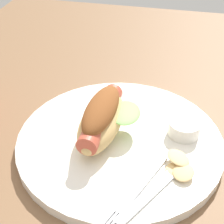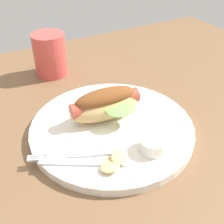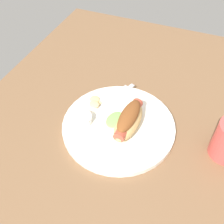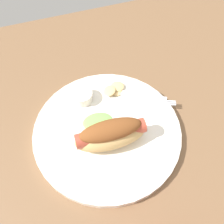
{
  "view_description": "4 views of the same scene",
  "coord_description": "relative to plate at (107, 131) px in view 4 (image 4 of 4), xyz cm",
  "views": [
    {
      "loc": [
        38.02,
        9.2,
        34.82
      ],
      "look_at": [
        0.38,
        0.41,
        5.78
      ],
      "focal_mm": 53.6,
      "sensor_mm": 36.0,
      "label": 1
    },
    {
      "loc": [
        21.34,
        39.2,
        35.54
      ],
      "look_at": [
        1.41,
        2.86,
        5.55
      ],
      "focal_mm": 46.28,
      "sensor_mm": 36.0,
      "label": 2
    },
    {
      "loc": [
        -42.91,
        -13.83,
        56.56
      ],
      "look_at": [
        0.68,
        3.61,
        5.72
      ],
      "focal_mm": 42.19,
      "sensor_mm": 36.0,
      "label": 3
    },
    {
      "loc": [
        -6.43,
        -23.05,
        47.11
      ],
      "look_at": [
        2.2,
        2.64,
        6.19
      ],
      "focal_mm": 40.16,
      "sensor_mm": 36.0,
      "label": 4
    }
  ],
  "objects": [
    {
      "name": "sauce_ramekin",
      "position": [
        -2.9,
        9.27,
        1.97
      ],
      "size": [
        4.82,
        4.82,
        2.33
      ],
      "primitive_type": "cylinder",
      "color": "white",
      "rests_on": "plate"
    },
    {
      "name": "plate",
      "position": [
        0.0,
        0.0,
        0.0
      ],
      "size": [
        30.85,
        30.85,
        1.6
      ],
      "primitive_type": "cylinder",
      "color": "white",
      "rests_on": "ground_plane"
    },
    {
      "name": "hot_dog",
      "position": [
        -0.16,
        -2.73,
        3.91
      ],
      "size": [
        14.5,
        8.84,
        6.18
      ],
      "rotation": [
        0.0,
        0.0,
        6.24
      ],
      "color": "tan",
      "rests_on": "plate"
    },
    {
      "name": "knife",
      "position": [
        8.92,
        6.42,
        0.98
      ],
      "size": [
        12.89,
        8.3,
        0.36
      ],
      "primitive_type": "cube",
      "rotation": [
        0.0,
        0.0,
        5.76
      ],
      "color": "silver",
      "rests_on": "plate"
    },
    {
      "name": "ground_plane",
      "position": [
        -0.8,
        -1.7,
        -1.7
      ],
      "size": [
        120.0,
        90.0,
        1.8
      ],
      "primitive_type": "cube",
      "color": "brown"
    },
    {
      "name": "chips_pile",
      "position": [
        4.79,
        9.21,
        1.43
      ],
      "size": [
        6.17,
        4.74,
        1.45
      ],
      "color": "#E6C07E",
      "rests_on": "plate"
    },
    {
      "name": "fork",
      "position": [
        9.42,
        4.27,
        1.0
      ],
      "size": [
        14.04,
        6.63,
        0.4
      ],
      "rotation": [
        0.0,
        0.0,
        5.9
      ],
      "color": "silver",
      "rests_on": "plate"
    }
  ]
}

